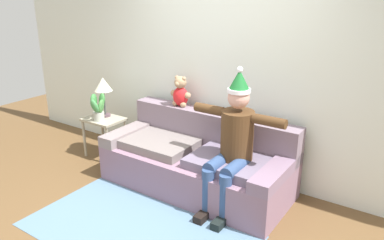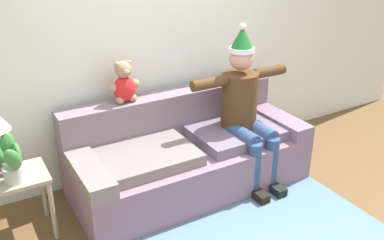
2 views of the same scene
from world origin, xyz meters
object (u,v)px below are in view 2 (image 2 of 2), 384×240
Objects in this scene: potted_plant at (11,160)px; couch at (187,153)px; side_table at (13,187)px; teddy_bear at (124,84)px; person_seated at (245,106)px.

couch is at bearing 3.91° from potted_plant.
potted_plant reaches higher than side_table.
couch is 5.69× the size of teddy_bear.
side_table is at bearing -179.37° from couch.
person_seated reaches higher than side_table.
person_seated is at bearing -4.24° from side_table.
side_table is 0.29m from potted_plant.
teddy_bear is 1.24m from side_table.
teddy_bear reaches higher than couch.
person_seated is 2.08m from side_table.
teddy_bear is at bearing 20.77° from potted_plant.
person_seated is at bearing -17.81° from couch.
potted_plant is (0.01, -0.09, 0.28)m from side_table.
side_table is at bearing 175.76° from person_seated.
person_seated is 3.93× the size of teddy_bear.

